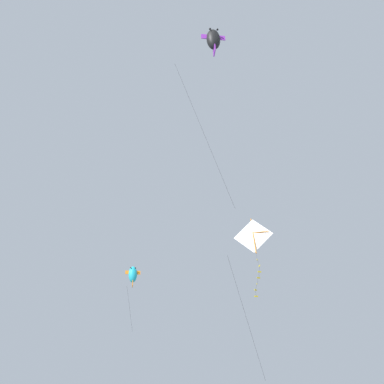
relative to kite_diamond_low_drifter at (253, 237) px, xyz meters
name	(u,v)px	position (x,y,z in m)	size (l,w,h in m)	color
kite_diamond_low_drifter	(253,237)	(0.00, 0.00, 0.00)	(2.13, 1.27, 7.57)	white
kite_fish_highest	(213,40)	(-2.42, -1.63, 9.78)	(3.17, 1.95, 9.27)	black
kite_fish_near_left	(133,275)	(-3.92, 11.87, 0.09)	(1.04, 0.87, 4.40)	#1EB2C6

